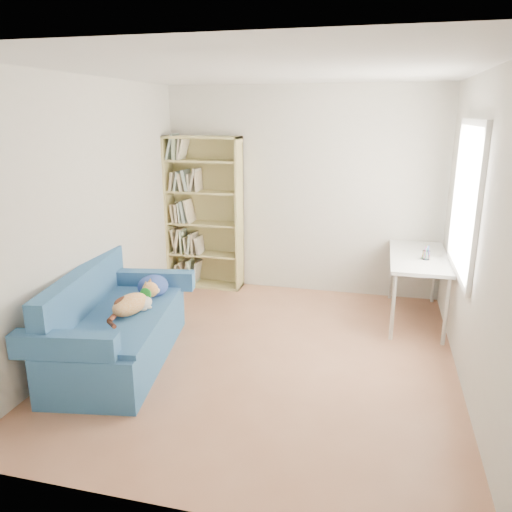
# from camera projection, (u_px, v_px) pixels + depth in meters

# --- Properties ---
(ground) EXTENTS (4.00, 4.00, 0.00)m
(ground) POSITION_uv_depth(u_px,v_px,m) (266.00, 357.00, 4.80)
(ground) COLOR #A06648
(ground) RESTS_ON ground
(room_shell) EXTENTS (3.54, 4.04, 2.62)m
(room_shell) POSITION_uv_depth(u_px,v_px,m) (279.00, 187.00, 4.36)
(room_shell) COLOR silver
(room_shell) RESTS_ON ground
(sofa) EXTENTS (1.12, 1.91, 0.87)m
(sofa) POSITION_uv_depth(u_px,v_px,m) (116.00, 327.00, 4.66)
(sofa) COLOR #234F7F
(sofa) RESTS_ON ground
(bookshelf) EXTENTS (0.99, 0.31, 1.98)m
(bookshelf) POSITION_uv_depth(u_px,v_px,m) (204.00, 219.00, 6.55)
(bookshelf) COLOR tan
(bookshelf) RESTS_ON ground
(desk) EXTENTS (0.61, 1.33, 0.75)m
(desk) POSITION_uv_depth(u_px,v_px,m) (418.00, 261.00, 5.50)
(desk) COLOR silver
(desk) RESTS_ON ground
(pen_cup) EXTENTS (0.08, 0.08, 0.16)m
(pen_cup) POSITION_uv_depth(u_px,v_px,m) (426.00, 254.00, 5.32)
(pen_cup) COLOR white
(pen_cup) RESTS_ON desk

